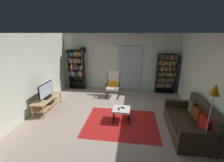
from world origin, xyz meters
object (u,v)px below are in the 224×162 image
(television, at_px, (46,91))
(tv_stand, at_px, (48,102))
(bookshelf_near_sofa, at_px, (166,72))
(leather_sofa, at_px, (191,123))
(floor_lamp_by_sofa, at_px, (213,98))
(lounge_armchair, at_px, (113,84))
(ottoman, at_px, (121,111))
(wall_clock, at_px, (83,50))
(tv_remote, at_px, (119,109))
(cell_phone, at_px, (123,108))
(bookshelf_near_tv, at_px, (76,67))

(television, bearing_deg, tv_stand, 104.37)
(tv_stand, xyz_separation_m, bookshelf_near_sofa, (4.37, 2.28, 0.66))
(leather_sofa, xyz_separation_m, floor_lamp_by_sofa, (-0.00, -0.78, 1.07))
(lounge_armchair, xyz_separation_m, ottoman, (0.52, -1.94, -0.20))
(television, distance_m, wall_clock, 2.76)
(tv_stand, distance_m, television, 0.40)
(tv_stand, xyz_separation_m, tv_remote, (2.55, -0.38, 0.11))
(ottoman, xyz_separation_m, cell_phone, (0.04, 0.06, 0.08))
(television, relative_size, leather_sofa, 0.48)
(leather_sofa, xyz_separation_m, ottoman, (-1.88, 0.38, 0.02))
(cell_phone, height_order, wall_clock, wall_clock)
(tv_stand, relative_size, television, 1.54)
(cell_phone, xyz_separation_m, floor_lamp_by_sofa, (1.84, -1.22, 0.97))
(bookshelf_near_sofa, bearing_deg, wall_clock, 177.59)
(bookshelf_near_sofa, distance_m, wall_clock, 3.90)
(ottoman, xyz_separation_m, wall_clock, (-2.05, 2.78, 1.52))
(bookshelf_near_tv, distance_m, cell_phone, 3.57)
(television, distance_m, bookshelf_near_tv, 2.31)
(television, height_order, lounge_armchair, lounge_armchair)
(ottoman, bearing_deg, leather_sofa, -11.39)
(tv_stand, relative_size, bookshelf_near_tv, 0.67)
(bookshelf_near_sofa, distance_m, lounge_armchair, 2.40)
(tv_stand, distance_m, bookshelf_near_tv, 2.40)
(tv_stand, height_order, lounge_armchair, lounge_armchair)
(bookshelf_near_tv, xyz_separation_m, cell_phone, (2.40, -2.55, -0.67))
(bookshelf_near_tv, height_order, lounge_armchair, bookshelf_near_tv)
(television, relative_size, ottoman, 1.54)
(tv_stand, relative_size, tv_remote, 8.72)
(ottoman, distance_m, floor_lamp_by_sofa, 2.45)
(television, relative_size, cell_phone, 5.83)
(bookshelf_near_tv, bearing_deg, tv_remote, -49.08)
(leather_sofa, xyz_separation_m, lounge_armchair, (-2.40, 2.32, 0.22))
(tv_stand, bearing_deg, cell_phone, -6.21)
(bookshelf_near_tv, bearing_deg, wall_clock, 29.36)
(leather_sofa, bearing_deg, cell_phone, 166.73)
(bookshelf_near_sofa, relative_size, tv_remote, 12.22)
(leather_sofa, bearing_deg, tv_remote, 169.98)
(tv_stand, xyz_separation_m, ottoman, (2.62, -0.35, 0.03))
(bookshelf_near_sofa, distance_m, tv_remote, 3.27)
(bookshelf_near_sofa, bearing_deg, bookshelf_near_tv, -179.75)
(bookshelf_near_tv, xyz_separation_m, leather_sofa, (4.25, -2.99, -0.76))
(television, bearing_deg, bookshelf_near_tv, 83.60)
(bookshelf_near_sofa, bearing_deg, floor_lamp_by_sofa, -88.00)
(television, bearing_deg, leather_sofa, -9.04)
(bookshelf_near_tv, relative_size, lounge_armchair, 1.83)
(ottoman, relative_size, floor_lamp_by_sofa, 0.31)
(tv_stand, relative_size, lounge_armchair, 1.23)
(leather_sofa, relative_size, ottoman, 3.22)
(cell_phone, relative_size, wall_clock, 0.48)
(television, bearing_deg, bookshelf_near_sofa, 27.64)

